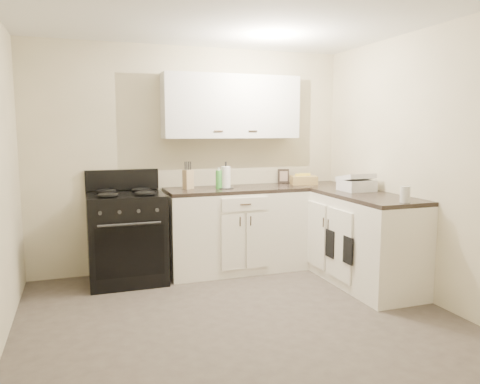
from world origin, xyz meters
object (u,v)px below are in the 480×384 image
object	(u,v)px
stove	(127,238)
wicker_basket	(304,180)
countertop_grill	(357,185)
paper_towel	(226,177)
knife_block	(188,179)

from	to	relation	value
stove	wicker_basket	xyz separation A→B (m)	(2.08, 0.08, 0.53)
wicker_basket	countertop_grill	bearing A→B (deg)	-70.70
paper_towel	wicker_basket	distance (m)	1.00
knife_block	wicker_basket	bearing A→B (deg)	-23.54
knife_block	countertop_grill	xyz separation A→B (m)	(1.65, -0.76, -0.05)
knife_block	countertop_grill	world-z (taller)	knife_block
stove	knife_block	bearing A→B (deg)	8.75
stove	countertop_grill	size ratio (longest dim) A/B	2.94
knife_block	wicker_basket	world-z (taller)	knife_block
stove	knife_block	distance (m)	0.91
paper_towel	countertop_grill	distance (m)	1.41
knife_block	countertop_grill	bearing A→B (deg)	-46.92
wicker_basket	countertop_grill	distance (m)	0.77
paper_towel	countertop_grill	xyz separation A→B (m)	(1.25, -0.65, -0.06)
knife_block	countertop_grill	distance (m)	1.81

